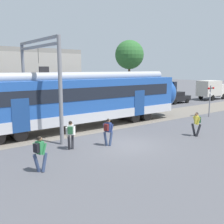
{
  "coord_description": "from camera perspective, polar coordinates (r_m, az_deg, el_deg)",
  "views": [
    {
      "loc": [
        -9.96,
        -11.78,
        4.6
      ],
      "look_at": [
        0.9,
        2.55,
        1.6
      ],
      "focal_mm": 42.0,
      "sensor_mm": 36.0,
      "label": 1
    }
  ],
  "objects": [
    {
      "name": "ground_plane",
      "position": [
        16.1,
        2.95,
        -7.14
      ],
      "size": [
        160.0,
        160.0,
        0.0
      ],
      "primitive_type": "plane",
      "color": "#515156"
    },
    {
      "name": "pedestrian_green",
      "position": [
        12.16,
        -15.49,
        -8.16
      ],
      "size": [
        0.7,
        0.53,
        1.67
      ],
      "color": "navy",
      "rests_on": "ground"
    },
    {
      "name": "box_truck",
      "position": [
        41.79,
        20.88,
        4.7
      ],
      "size": [
        5.25,
        2.14,
        2.82
      ],
      "color": "beige",
      "rests_on": "ground"
    },
    {
      "name": "parked_car_black",
      "position": [
        36.05,
        13.86,
        3.12
      ],
      "size": [
        4.0,
        1.76,
        1.54
      ],
      "color": "black",
      "rests_on": "ground"
    },
    {
      "name": "pedestrian_navy",
      "position": [
        15.63,
        -0.89,
        -3.88
      ],
      "size": [
        0.7,
        0.53,
        1.67
      ],
      "color": "navy",
      "rests_on": "ground"
    },
    {
      "name": "pedestrian_yellow",
      "position": [
        18.76,
        17.97,
        -2.09
      ],
      "size": [
        0.52,
        0.67,
        1.67
      ],
      "color": "#28282D",
      "rests_on": "ground"
    },
    {
      "name": "parked_car_grey",
      "position": [
        32.11,
        8.42,
        2.54
      ],
      "size": [
        4.08,
        1.92,
        1.54
      ],
      "color": "gray",
      "rests_on": "ground"
    },
    {
      "name": "pedestrian_white",
      "position": [
        15.14,
        -9.01,
        -4.45
      ],
      "size": [
        0.67,
        0.55,
        1.67
      ],
      "color": "#28282D",
      "rests_on": "ground"
    },
    {
      "name": "crossing_signal",
      "position": [
        26.63,
        20.6,
        3.28
      ],
      "size": [
        0.96,
        0.22,
        3.0
      ],
      "color": "gray",
      "rests_on": "ground"
    },
    {
      "name": "catenary_gantry",
      "position": [
        18.78,
        -15.6,
        8.25
      ],
      "size": [
        0.24,
        6.64,
        6.53
      ],
      "color": "gray",
      "rests_on": "ground"
    },
    {
      "name": "street_tree_right",
      "position": [
        38.21,
        3.8,
        12.29
      ],
      "size": [
        4.1,
        4.1,
        8.57
      ],
      "color": "brown",
      "rests_on": "ground"
    }
  ]
}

